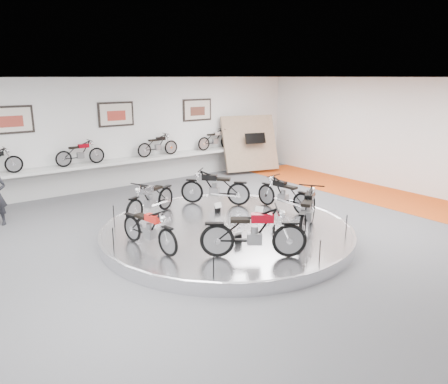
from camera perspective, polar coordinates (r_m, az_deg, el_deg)
floor at (r=11.10m, az=1.32°, el=-6.39°), size 16.00×16.00×0.00m
ceiling at (r=10.34m, az=1.46°, el=14.73°), size 16.00×16.00×0.00m
wall_back at (r=16.56m, az=-13.81°, el=7.43°), size 16.00×0.00×16.00m
wall_right at (r=16.65m, az=23.81°, el=6.64°), size 0.00×14.00×14.00m
orange_carpet_strip at (r=16.00m, az=20.91°, el=-0.67°), size 2.40×12.60×0.01m
dado_band at (r=16.78m, az=-13.48°, el=2.51°), size 15.68×0.04×1.10m
display_platform at (r=11.27m, az=0.38°, el=-5.24°), size 6.40×6.40×0.30m
platform_rim at (r=11.23m, az=0.39°, el=-4.66°), size 6.40×6.40×0.10m
shelf at (r=16.44m, az=-13.19°, el=3.88°), size 11.00×0.55×0.10m
poster_left at (r=15.44m, az=-26.05°, el=8.47°), size 1.35×0.06×0.88m
poster_center at (r=16.45m, az=-13.91°, el=9.83°), size 1.35×0.06×0.88m
poster_right at (r=18.10m, az=-3.51°, el=10.65°), size 1.35×0.06×0.88m
display_panel at (r=18.82m, az=3.41°, el=6.37°), size 2.56×1.52×2.30m
shelf_bike_b at (r=15.84m, az=-18.25°, el=4.65°), size 1.22×0.43×0.73m
shelf_bike_c at (r=17.01m, az=-8.63°, el=5.89°), size 1.22×0.43×0.73m
shelf_bike_d at (r=18.41m, az=-1.16°, el=6.73°), size 1.22×0.43×0.73m
bike_a at (r=12.56m, az=7.81°, el=-0.22°), size 0.77×1.70×0.97m
bike_b at (r=13.00m, az=-1.18°, el=0.64°), size 1.68×1.75×1.05m
bike_c at (r=12.03m, az=-9.57°, el=-0.86°), size 1.82×1.28×1.01m
bike_d at (r=9.81m, az=-9.77°, el=-4.71°), size 0.85×1.69×0.95m
bike_e at (r=9.21m, az=3.87°, el=-5.26°), size 1.94×1.68×1.12m
bike_f at (r=10.83m, az=10.89°, el=-2.44°), size 1.93×1.60×1.10m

